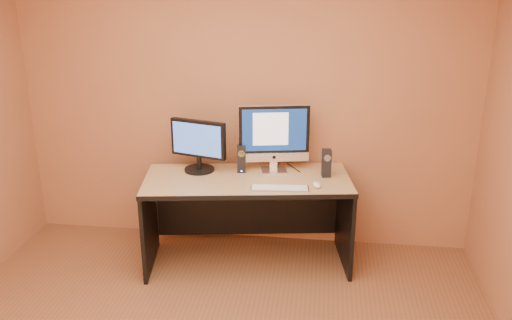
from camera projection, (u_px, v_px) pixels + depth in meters
name	position (u px, v px, depth m)	size (l,w,h in m)	color
walls	(188.00, 188.00, 2.83)	(4.00, 4.00, 2.60)	#9F6140
desk	(248.00, 221.00, 4.54)	(1.67, 0.73, 0.77)	tan
imac	(274.00, 138.00, 4.48)	(0.60, 0.22, 0.58)	silver
second_monitor	(199.00, 146.00, 4.51)	(0.50, 0.25, 0.44)	black
speaker_left	(241.00, 159.00, 4.52)	(0.07, 0.08, 0.23)	black
speaker_right	(326.00, 163.00, 4.42)	(0.07, 0.08, 0.23)	black
keyboard	(280.00, 188.00, 4.19)	(0.45, 0.12, 0.02)	#B5B4B9
mouse	(317.00, 185.00, 4.23)	(0.06, 0.11, 0.04)	silver
cable_a	(293.00, 168.00, 4.64)	(0.01, 0.01, 0.23)	black
cable_b	(277.00, 166.00, 4.67)	(0.01, 0.01, 0.19)	black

